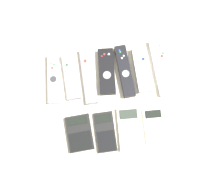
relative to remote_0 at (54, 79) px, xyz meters
The scene contains 12 objects.
ground_plane 0.23m from the remote_0, 31.00° to the right, with size 3.00×3.00×0.00m, color beige.
remote_0 is the anchor object (origin of this frame).
remote_1 0.06m from the remote_0, ahead, with size 0.06×0.17×0.02m.
remote_2 0.12m from the remote_0, ahead, with size 0.05×0.21×0.02m.
remote_3 0.19m from the remote_0, ahead, with size 0.06×0.17×0.03m.
remote_4 0.25m from the remote_0, ahead, with size 0.05×0.19×0.03m.
remote_5 0.32m from the remote_0, ahead, with size 0.06×0.17×0.03m.
remote_6 0.39m from the remote_0, ahead, with size 0.07×0.21×0.02m.
calculator_0 0.22m from the remote_0, 70.43° to the right, with size 0.09×0.13×0.02m.
calculator_1 0.26m from the remote_0, 52.49° to the right, with size 0.07×0.14×0.01m.
calculator_2 0.32m from the remote_0, 40.43° to the right, with size 0.08×0.15×0.02m.
calculator_3 0.39m from the remote_0, 32.25° to the right, with size 0.07×0.12×0.01m.
Camera 1 is at (-0.03, -0.23, 1.08)m, focal length 50.00 mm.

